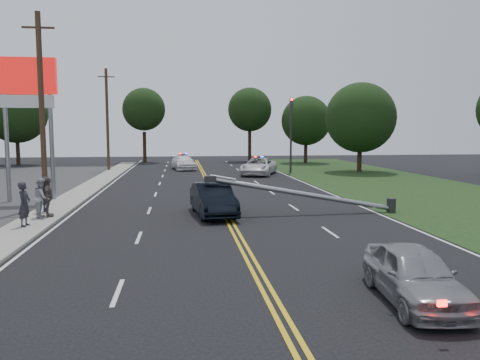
{
  "coord_description": "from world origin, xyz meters",
  "views": [
    {
      "loc": [
        -2.11,
        -13.5,
        4.0
      ],
      "look_at": [
        0.63,
        7.98,
        1.7
      ],
      "focal_mm": 35.0,
      "sensor_mm": 36.0,
      "label": 1
    }
  ],
  "objects": [
    {
      "name": "ground",
      "position": [
        0.0,
        0.0,
        0.0
      ],
      "size": [
        120.0,
        120.0,
        0.0
      ],
      "primitive_type": "plane",
      "color": "black",
      "rests_on": "ground"
    },
    {
      "name": "sidewalk",
      "position": [
        -8.4,
        10.0,
        0.06
      ],
      "size": [
        1.8,
        70.0,
        0.12
      ],
      "primitive_type": "cube",
      "color": "gray",
      "rests_on": "ground"
    },
    {
      "name": "grass_verge",
      "position": [
        13.5,
        10.0,
        0.01
      ],
      "size": [
        12.0,
        80.0,
        0.01
      ],
      "primitive_type": "cube",
      "color": "black",
      "rests_on": "ground"
    },
    {
      "name": "centerline_yellow",
      "position": [
        0.0,
        10.0,
        0.01
      ],
      "size": [
        0.36,
        80.0,
        0.0
      ],
      "primitive_type": "cube",
      "color": "gold",
      "rests_on": "ground"
    },
    {
      "name": "pylon_sign",
      "position": [
        -10.5,
        14.0,
        6.0
      ],
      "size": [
        3.2,
        0.35,
        8.0
      ],
      "color": "gray",
      "rests_on": "ground"
    },
    {
      "name": "traffic_signal",
      "position": [
        8.3,
        30.0,
        4.21
      ],
      "size": [
        0.28,
        0.41,
        7.05
      ],
      "color": "#2D2D30",
      "rests_on": "ground"
    },
    {
      "name": "fallen_streetlight",
      "position": [
        4.19,
        8.0,
        0.92
      ],
      "size": [
        9.36,
        0.44,
        1.91
      ],
      "color": "#2D2D30",
      "rests_on": "ground"
    },
    {
      "name": "utility_pole_mid",
      "position": [
        -9.2,
        12.0,
        5.08
      ],
      "size": [
        1.6,
        0.28,
        10.0
      ],
      "color": "#382619",
      "rests_on": "ground"
    },
    {
      "name": "utility_pole_far",
      "position": [
        -9.2,
        34.0,
        5.08
      ],
      "size": [
        1.6,
        0.28,
        10.0
      ],
      "color": "#382619",
      "rests_on": "ground"
    },
    {
      "name": "tree_5",
      "position": [
        -20.75,
        43.3,
        6.0
      ],
      "size": [
        6.91,
        6.91,
        9.46
      ],
      "color": "black",
      "rests_on": "ground"
    },
    {
      "name": "tree_6",
      "position": [
        -6.6,
        46.52,
        6.61
      ],
      "size": [
        5.31,
        5.31,
        9.29
      ],
      "color": "black",
      "rests_on": "ground"
    },
    {
      "name": "tree_7",
      "position": [
        6.82,
        46.68,
        6.66
      ],
      "size": [
        5.63,
        5.63,
        9.5
      ],
      "color": "black",
      "rests_on": "ground"
    },
    {
      "name": "tree_8",
      "position": [
        13.28,
        42.91,
        5.19
      ],
      "size": [
        6.06,
        6.06,
        8.23
      ],
      "color": "black",
      "rests_on": "ground"
    },
    {
      "name": "tree_9",
      "position": [
        15.07,
        29.86,
        5.22
      ],
      "size": [
        6.71,
        6.71,
        8.58
      ],
      "color": "black",
      "rests_on": "ground"
    },
    {
      "name": "crashed_sedan",
      "position": [
        -0.61,
        8.3,
        0.76
      ],
      "size": [
        2.12,
        4.76,
        1.52
      ],
      "primitive_type": "imported",
      "rotation": [
        0.0,
        0.0,
        0.11
      ],
      "color": "black",
      "rests_on": "ground"
    },
    {
      "name": "waiting_sedan",
      "position": [
        3.26,
        -3.5,
        0.66
      ],
      "size": [
        1.92,
        4.0,
        1.32
      ],
      "primitive_type": "imported",
      "rotation": [
        0.0,
        0.0,
        -0.09
      ],
      "color": "gray",
      "rests_on": "ground"
    },
    {
      "name": "emergency_a",
      "position": [
        4.87,
        27.98,
        0.77
      ],
      "size": [
        4.36,
        6.11,
        1.55
      ],
      "primitive_type": "imported",
      "rotation": [
        0.0,
        0.0,
        -0.36
      ],
      "color": "silver",
      "rests_on": "ground"
    },
    {
      "name": "emergency_b",
      "position": [
        -1.83,
        34.7,
        0.73
      ],
      "size": [
        2.92,
        5.32,
        1.46
      ],
      "primitive_type": "imported",
      "rotation": [
        0.0,
        0.0,
        0.18
      ],
      "color": "silver",
      "rests_on": "ground"
    },
    {
      "name": "bystander_a",
      "position": [
        -8.42,
        6.19,
        1.03
      ],
      "size": [
        0.53,
        0.72,
        1.81
      ],
      "primitive_type": "imported",
      "rotation": [
        0.0,
        0.0,
        1.42
      ],
      "color": "#25242B",
      "rests_on": "sidewalk"
    },
    {
      "name": "bystander_b",
      "position": [
        -8.29,
        8.17,
        1.0
      ],
      "size": [
        0.77,
        0.93,
        1.77
      ],
      "primitive_type": "imported",
      "rotation": [
        0.0,
        0.0,
        1.69
      ],
      "color": "#A2A2A7",
      "rests_on": "sidewalk"
    },
    {
      "name": "bystander_c",
      "position": [
        -8.53,
        9.6,
        0.96
      ],
      "size": [
        0.91,
        1.22,
        1.68
      ],
      "primitive_type": "imported",
      "rotation": [
        0.0,
        0.0,
        1.86
      ],
      "color": "#162039",
      "rests_on": "sidewalk"
    },
    {
      "name": "bystander_d",
      "position": [
        -8.06,
        8.25,
        1.02
      ],
      "size": [
        0.65,
        1.12,
        1.8
      ],
      "primitive_type": "imported",
      "rotation": [
        0.0,
        0.0,
        1.78
      ],
      "color": "#5C4E49",
      "rests_on": "sidewalk"
    }
  ]
}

